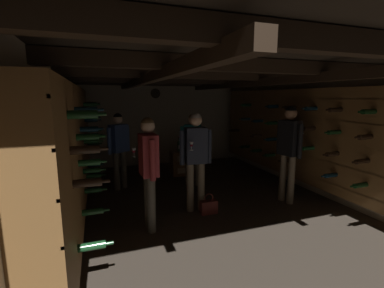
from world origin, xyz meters
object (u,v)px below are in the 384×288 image
object	(u,v)px
wine_crate_stack	(182,163)
display_bottle	(179,145)
person_host_center	(196,153)
person_guest_rear_center	(193,143)
person_guest_mid_right	(289,145)
handbag	(209,207)
person_guest_far_left	(119,144)
person_guest_mid_left	(149,163)

from	to	relation	value
wine_crate_stack	display_bottle	bearing A→B (deg)	158.23
person_host_center	person_guest_rear_center	size ratio (longest dim) A/B	1.07
wine_crate_stack	person_host_center	bearing A→B (deg)	-101.02
person_guest_mid_right	handbag	world-z (taller)	person_guest_mid_right
person_guest_far_left	handbag	world-z (taller)	person_guest_far_left
person_host_center	person_guest_mid_left	distance (m)	0.93
display_bottle	person_guest_far_left	xyz separation A→B (m)	(-1.45, -0.57, 0.21)
person_guest_mid_right	person_host_center	bearing A→B (deg)	173.55
person_guest_rear_center	handbag	world-z (taller)	person_guest_rear_center
wine_crate_stack	handbag	xyz separation A→B (m)	(-0.25, -2.29, -0.18)
person_host_center	person_guest_mid_right	distance (m)	1.70
wine_crate_stack	person_guest_far_left	xyz separation A→B (m)	(-1.51, -0.55, 0.64)
handbag	person_guest_mid_left	bearing A→B (deg)	-169.03
handbag	wine_crate_stack	bearing A→B (deg)	83.75
person_guest_rear_center	handbag	xyz separation A→B (m)	(-0.25, -1.49, -0.80)
person_guest_mid_left	person_guest_mid_right	bearing A→B (deg)	4.55
wine_crate_stack	handbag	bearing A→B (deg)	-96.25
wine_crate_stack	person_host_center	distance (m)	2.24
display_bottle	person_guest_mid_right	bearing A→B (deg)	-59.81
person_guest_mid_left	person_guest_mid_right	size ratio (longest dim) A/B	0.93
person_host_center	handbag	size ratio (longest dim) A/B	4.73
display_bottle	person_guest_rear_center	world-z (taller)	person_guest_rear_center
person_guest_rear_center	person_guest_mid_left	bearing A→B (deg)	-126.64
wine_crate_stack	person_guest_mid_left	bearing A→B (deg)	-116.78
display_bottle	handbag	distance (m)	2.40
person_guest_mid_left	person_guest_mid_right	distance (m)	2.55
person_guest_mid_left	person_guest_rear_center	bearing A→B (deg)	53.36
person_guest_far_left	person_guest_mid_right	bearing A→B (deg)	-31.89
wine_crate_stack	person_host_center	xyz separation A→B (m)	(-0.41, -2.09, 0.69)
person_guest_far_left	handbag	xyz separation A→B (m)	(1.25, -1.74, -0.82)
wine_crate_stack	display_bottle	world-z (taller)	display_bottle
person_guest_mid_left	person_guest_mid_right	xyz separation A→B (m)	(2.54, 0.20, 0.08)
display_bottle	person_guest_mid_right	world-z (taller)	person_guest_mid_right
person_guest_mid_left	person_guest_far_left	bearing A→B (deg)	97.37
display_bottle	person_guest_mid_right	distance (m)	2.69
person_guest_mid_right	person_guest_far_left	bearing A→B (deg)	148.11
person_guest_mid_right	handbag	size ratio (longest dim) A/B	5.00
display_bottle	person_host_center	bearing A→B (deg)	-99.33
person_guest_rear_center	person_guest_far_left	bearing A→B (deg)	170.35
handbag	display_bottle	bearing A→B (deg)	85.28
person_guest_mid_right	wine_crate_stack	bearing A→B (deg)	119.32
wine_crate_stack	person_guest_far_left	bearing A→B (deg)	-159.96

